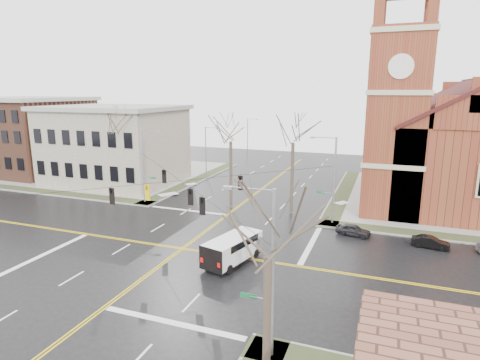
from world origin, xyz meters
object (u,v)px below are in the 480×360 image
(tree_nw_near, at_px, (231,137))
(streetlight_north_a, at_px, (207,150))
(tree_nw_far, at_px, (123,128))
(tree_se, at_px, (268,247))
(signal_pole_se, at_px, (269,270))
(signal_pole_nw, at_px, (144,164))
(cargo_van, at_px, (234,247))
(tree_ne, at_px, (293,138))
(streetlight_north_b, at_px, (248,136))
(church, at_px, (463,136))
(parked_car_a, at_px, (353,230))
(signal_pole_ne, at_px, (333,178))
(parked_car_b, at_px, (430,242))

(tree_nw_near, bearing_deg, streetlight_north_a, 124.55)
(tree_nw_far, xyz_separation_m, tree_se, (27.48, -27.63, -1.69))
(signal_pole_se, height_order, tree_nw_far, tree_nw_far)
(signal_pole_nw, xyz_separation_m, cargo_van, (16.64, -12.45, -3.67))
(tree_ne, bearing_deg, streetlight_north_a, 140.44)
(signal_pole_nw, relative_size, streetlight_north_b, 1.12)
(tree_nw_far, bearing_deg, church, 16.09)
(parked_car_a, xyz_separation_m, tree_nw_far, (-29.29, 4.47, 8.54))
(signal_pole_nw, xyz_separation_m, tree_nw_near, (10.50, 2.22, 3.46))
(tree_ne, bearing_deg, streetlight_north_b, 116.70)
(signal_pole_se, relative_size, tree_nw_near, 0.77)
(streetlight_north_b, bearing_deg, tree_ne, -63.30)
(streetlight_north_a, bearing_deg, parked_car_a, -38.14)
(church, relative_size, tree_nw_near, 2.37)
(signal_pole_se, height_order, tree_se, tree_se)
(streetlight_north_a, xyz_separation_m, tree_nw_near, (9.83, -14.28, 3.94))
(streetlight_north_b, bearing_deg, signal_pole_ne, -58.95)
(cargo_van, xyz_separation_m, parked_car_b, (15.29, 8.87, -0.76))
(parked_car_a, relative_size, tree_se, 0.32)
(cargo_van, xyz_separation_m, tree_se, (6.77, -13.49, 6.12))
(tree_ne, bearing_deg, signal_pole_se, -79.33)
(church, height_order, tree_nw_far, church)
(signal_pole_nw, xyz_separation_m, streetlight_north_b, (0.67, 36.50, -0.48))
(tree_nw_far, xyz_separation_m, tree_nw_near, (14.58, 0.52, -0.69))
(tree_nw_far, relative_size, tree_nw_near, 1.08)
(signal_pole_se, distance_m, parked_car_b, 21.97)
(church, distance_m, tree_se, 41.23)
(parked_car_b, xyz_separation_m, tree_nw_far, (-36.01, 5.28, 8.57))
(tree_nw_near, distance_m, tree_se, 30.99)
(tree_nw_far, bearing_deg, signal_pole_nw, -22.61)
(signal_pole_se, distance_m, tree_ne, 25.98)
(streetlight_north_a, relative_size, parked_car_b, 2.52)
(signal_pole_se, distance_m, streetlight_north_a, 45.20)
(signal_pole_se, height_order, cargo_van, signal_pole_se)
(parked_car_a, xyz_separation_m, parked_car_b, (6.72, -0.81, -0.03))
(signal_pole_ne, relative_size, tree_ne, 0.76)
(church, distance_m, parked_car_b, 19.09)
(signal_pole_ne, distance_m, signal_pole_se, 23.00)
(signal_pole_nw, bearing_deg, parked_car_a, -6.28)
(tree_ne, bearing_deg, signal_pole_nw, -172.73)
(streetlight_north_b, height_order, parked_car_a, streetlight_north_b)
(signal_pole_nw, relative_size, cargo_van, 1.48)
(signal_pole_ne, height_order, signal_pole_se, same)
(church, relative_size, streetlight_north_b, 3.44)
(tree_ne, relative_size, tree_se, 1.16)
(parked_car_b, bearing_deg, tree_nw_near, 81.63)
(cargo_van, relative_size, tree_se, 0.59)
(parked_car_b, relative_size, tree_nw_far, 0.25)
(signal_pole_ne, bearing_deg, parked_car_b, -21.11)
(parked_car_b, bearing_deg, cargo_van, 126.89)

